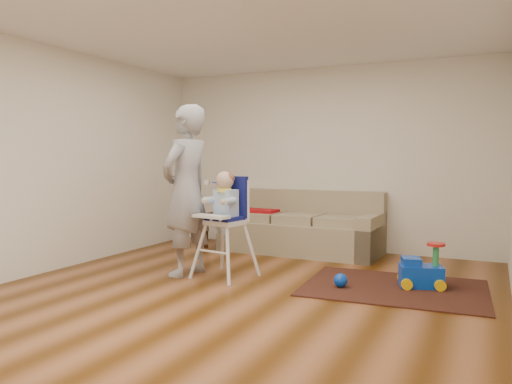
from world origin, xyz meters
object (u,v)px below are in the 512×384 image
at_px(ride_on_toy, 421,264).
at_px(sofa, 300,222).
at_px(high_chair, 225,226).
at_px(adult, 186,191).
at_px(side_table, 227,230).
at_px(toy_ball, 341,280).

bearing_deg(ride_on_toy, sofa, 127.47).
relative_size(high_chair, adult, 0.62).
xyz_separation_m(side_table, ride_on_toy, (3.02, -1.27, -0.01)).
relative_size(ride_on_toy, high_chair, 0.39).
distance_m(ride_on_toy, toy_ball, 0.86).
bearing_deg(side_table, high_chair, -61.73).
height_order(sofa, ride_on_toy, sofa).
distance_m(sofa, side_table, 1.19).
xyz_separation_m(sofa, toy_ball, (1.09, -1.70, -0.35)).
height_order(high_chair, adult, adult).
height_order(toy_ball, adult, adult).
distance_m(sofa, high_chair, 1.80).
xyz_separation_m(sofa, high_chair, (-0.25, -1.78, 0.15)).
height_order(ride_on_toy, high_chair, high_chair).
distance_m(side_table, ride_on_toy, 3.28).
distance_m(side_table, toy_ball, 2.81).
height_order(side_table, ride_on_toy, side_table).
height_order(ride_on_toy, toy_ball, ride_on_toy).
xyz_separation_m(sofa, ride_on_toy, (1.85, -1.32, -0.19)).
bearing_deg(sofa, side_table, -175.67).
xyz_separation_m(sofa, side_table, (-1.17, -0.06, -0.18)).
bearing_deg(high_chair, ride_on_toy, 22.33).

